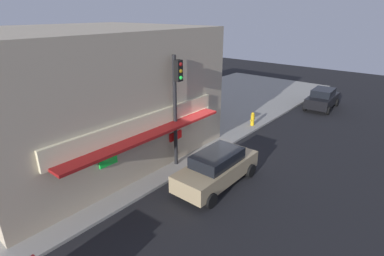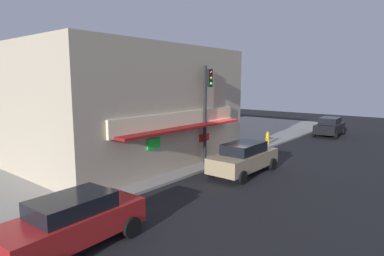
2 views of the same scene
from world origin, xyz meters
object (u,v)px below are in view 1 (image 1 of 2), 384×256
Objects in this scene: fire_hydrant at (253,119)px; parked_car_black at (322,98)px; traffic_light at (176,98)px; pedestrian at (131,152)px; parked_car_tan at (217,168)px; trash_can at (62,202)px.

parked_car_black is at bearing -16.74° from fire_hydrant.
pedestrian is (-1.88, 1.31, -2.50)m from traffic_light.
parked_car_tan is at bearing -92.07° from traffic_light.
traffic_light is at bearing 178.80° from fire_hydrant.
pedestrian is (3.79, 0.45, 0.58)m from trash_can.
fire_hydrant is 1.19× the size of trash_can.
traffic_light is at bearing 170.86° from parked_car_black.
traffic_light is 15.12m from parked_car_black.
pedestrian is at bearing 145.10° from traffic_light.
parked_car_tan is at bearing -162.64° from fire_hydrant.
parked_car_black is at bearing -9.00° from trash_can.
parked_car_tan reaches higher than parked_car_black.
trash_can is 20.60m from parked_car_black.
traffic_light reaches higher than trash_can.
traffic_light reaches higher than parked_car_tan.
parked_car_tan is (1.79, -3.79, -0.27)m from pedestrian.
trash_can is 3.86m from pedestrian.
trash_can is (-13.01, 1.02, -0.06)m from fire_hydrant.
pedestrian is 16.96m from parked_car_black.
traffic_light is 3.39m from pedestrian.
pedestrian reaches higher than fire_hydrant.
trash_can is 6.51m from parked_car_tan.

